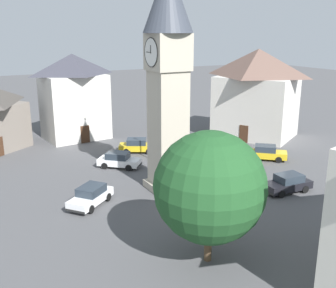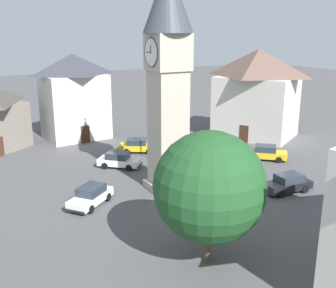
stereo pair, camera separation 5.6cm
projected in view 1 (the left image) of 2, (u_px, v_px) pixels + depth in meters
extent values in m
plane|color=#4C4C4F|center=(168.00, 188.00, 34.48)|extent=(200.00, 200.00, 0.00)
cube|color=#A59C89|center=(168.00, 185.00, 34.39)|extent=(3.23, 3.23, 0.60)
cube|color=#B7AD99|center=(168.00, 128.00, 33.03)|extent=(2.58, 2.58, 9.38)
cube|color=#B7AD99|center=(168.00, 52.00, 31.37)|extent=(2.89, 2.89, 2.84)
cylinder|color=white|center=(151.00, 52.00, 30.69)|extent=(2.17, 0.04, 2.17)
torus|color=black|center=(151.00, 52.00, 30.68)|extent=(2.23, 0.06, 2.23)
cube|color=black|center=(150.00, 49.00, 30.60)|extent=(0.05, 0.02, 0.61)
cube|color=black|center=(149.00, 52.00, 30.94)|extent=(0.82, 0.02, 0.04)
cylinder|color=white|center=(184.00, 51.00, 32.04)|extent=(2.17, 0.04, 2.17)
torus|color=black|center=(184.00, 51.00, 32.05)|extent=(2.23, 0.06, 2.23)
cube|color=black|center=(287.00, 185.00, 33.61)|extent=(1.98, 4.21, 0.64)
cube|color=#28333D|center=(289.00, 178.00, 33.50)|extent=(1.70, 2.20, 0.64)
cylinder|color=black|center=(281.00, 194.00, 32.49)|extent=(0.26, 0.65, 0.64)
cylinder|color=black|center=(269.00, 187.00, 33.89)|extent=(0.26, 0.65, 0.64)
cylinder|color=black|center=(305.00, 189.00, 33.48)|extent=(0.26, 0.65, 0.64)
cylinder|color=black|center=(292.00, 183.00, 34.88)|extent=(0.26, 0.65, 0.64)
cube|color=black|center=(267.00, 192.00, 32.86)|extent=(1.67, 0.23, 0.16)
cube|color=white|center=(91.00, 198.00, 31.04)|extent=(3.90, 4.26, 0.64)
cube|color=#28333D|center=(91.00, 190.00, 31.00)|extent=(2.53, 2.61, 0.64)
cylinder|color=black|center=(91.00, 209.00, 29.72)|extent=(0.57, 0.64, 0.64)
cylinder|color=black|center=(73.00, 206.00, 30.31)|extent=(0.57, 0.64, 0.64)
cylinder|color=black|center=(108.00, 197.00, 31.91)|extent=(0.57, 0.64, 0.64)
cylinder|color=black|center=(91.00, 194.00, 32.50)|extent=(0.57, 0.64, 0.64)
cube|color=black|center=(75.00, 211.00, 29.30)|extent=(1.37, 1.14, 0.16)
cube|color=gold|center=(266.00, 154.00, 42.00)|extent=(3.99, 4.20, 0.64)
cube|color=#28333D|center=(265.00, 148.00, 41.86)|extent=(2.56, 2.61, 0.64)
cylinder|color=black|center=(278.00, 155.00, 42.55)|extent=(0.59, 0.63, 0.64)
cylinder|color=black|center=(279.00, 160.00, 41.05)|extent=(0.59, 0.63, 0.64)
cylinder|color=black|center=(254.00, 154.00, 43.09)|extent=(0.59, 0.63, 0.64)
cylinder|color=black|center=(254.00, 158.00, 41.59)|extent=(0.59, 0.63, 0.64)
cube|color=black|center=(286.00, 158.00, 41.62)|extent=(1.33, 1.19, 0.16)
cube|color=white|center=(119.00, 162.00, 39.62)|extent=(4.00, 4.19, 0.64)
cube|color=#28333D|center=(118.00, 156.00, 39.49)|extent=(2.56, 2.61, 0.64)
cylinder|color=black|center=(134.00, 163.00, 40.17)|extent=(0.59, 0.62, 0.64)
cylinder|color=black|center=(129.00, 168.00, 38.68)|extent=(0.59, 0.62, 0.64)
cylinder|color=black|center=(111.00, 161.00, 40.72)|extent=(0.59, 0.62, 0.64)
cylinder|color=black|center=(105.00, 166.00, 39.22)|extent=(0.59, 0.62, 0.64)
cube|color=black|center=(139.00, 165.00, 39.24)|extent=(1.32, 1.20, 0.16)
cube|color=gold|center=(138.00, 147.00, 44.56)|extent=(3.46, 4.41, 0.64)
cube|color=#28333D|center=(137.00, 142.00, 44.39)|extent=(2.38, 2.59, 0.64)
cylinder|color=black|center=(150.00, 147.00, 45.39)|extent=(0.50, 0.67, 0.64)
cylinder|color=black|center=(149.00, 151.00, 43.86)|extent=(0.50, 0.67, 0.64)
cylinder|color=black|center=(128.00, 147.00, 45.41)|extent=(0.50, 0.67, 0.64)
cylinder|color=black|center=(126.00, 151.00, 43.87)|extent=(0.50, 0.67, 0.64)
cube|color=black|center=(156.00, 149.00, 44.61)|extent=(1.52, 0.91, 0.16)
cylinder|color=#706656|center=(185.00, 153.00, 42.84)|extent=(0.13, 0.13, 0.82)
cylinder|color=#706656|center=(186.00, 153.00, 42.90)|extent=(0.13, 0.13, 0.82)
cube|color=#386BB7|center=(185.00, 147.00, 42.68)|extent=(0.25, 0.38, 0.60)
cylinder|color=#386BB7|center=(183.00, 148.00, 42.60)|extent=(0.09, 0.09, 0.60)
cylinder|color=#386BB7|center=(187.00, 147.00, 42.78)|extent=(0.09, 0.09, 0.60)
sphere|color=beige|center=(185.00, 143.00, 42.55)|extent=(0.22, 0.22, 0.22)
sphere|color=black|center=(186.00, 143.00, 42.54)|extent=(0.20, 0.20, 0.20)
cylinder|color=brown|center=(208.00, 242.00, 23.47)|extent=(0.44, 0.44, 2.37)
sphere|color=#1E4C23|center=(210.00, 187.00, 22.54)|extent=(6.39, 6.39, 6.39)
cube|color=beige|center=(75.00, 107.00, 49.56)|extent=(6.21, 7.75, 7.85)
pyramid|color=#383842|center=(72.00, 64.00, 48.15)|extent=(6.52, 8.14, 2.48)
cube|color=#422819|center=(85.00, 134.00, 48.14)|extent=(0.19, 1.10, 2.10)
cube|color=beige|center=(256.00, 107.00, 50.59)|extent=(11.48, 10.88, 7.56)
pyramid|color=brown|center=(258.00, 63.00, 49.10)|extent=(12.05, 11.42, 3.32)
cube|color=#422819|center=(244.00, 134.00, 48.30)|extent=(0.99, 0.62, 2.10)
cylinder|color=black|center=(155.00, 138.00, 40.79)|extent=(0.12, 0.12, 5.02)
sphere|color=beige|center=(155.00, 112.00, 40.06)|extent=(0.36, 0.36, 0.36)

